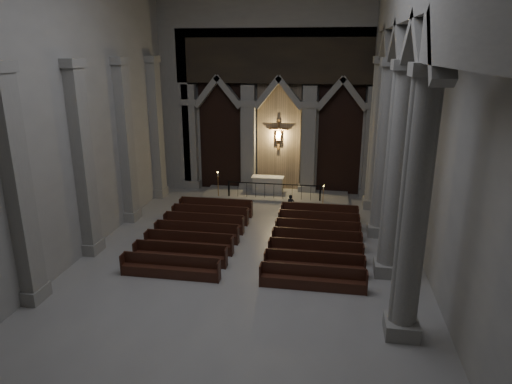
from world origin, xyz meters
TOP-DOWN VIEW (x-y plane):
  - room at (0.00, 0.00)m, footprint 24.00×24.10m
  - sanctuary_wall at (0.00, 11.54)m, footprint 14.00×0.77m
  - right_arcade at (5.50, 1.33)m, footprint 1.00×24.00m
  - left_pilasters at (-6.75, 3.50)m, footprint 0.60×13.00m
  - sanctuary_step at (0.00, 10.60)m, footprint 8.50×2.60m
  - altar at (-0.51, 10.85)m, footprint 1.90×0.76m
  - altar_rail at (0.00, 9.75)m, footprint 5.37×0.09m
  - candle_stand_left at (-3.26, 9.63)m, footprint 0.27×0.27m
  - candle_stand_right at (2.83, 8.90)m, footprint 0.22×0.22m
  - pews at (0.00, 3.39)m, footprint 9.28×7.43m
  - worshipper at (1.16, 7.61)m, footprint 0.41×0.29m

SIDE VIEW (x-z plane):
  - sanctuary_step at x=0.00m, z-range 0.00..0.15m
  - pews at x=0.00m, z-range -0.15..0.72m
  - candle_stand_right at x=2.83m, z-range -0.30..1.00m
  - candle_stand_left at x=-3.26m, z-range -0.37..1.24m
  - worshipper at x=1.16m, z-range 0.00..1.06m
  - altar at x=-0.51m, z-range 0.15..1.12m
  - altar_rail at x=0.00m, z-range 0.17..1.23m
  - left_pilasters at x=-6.75m, z-range -0.10..7.92m
  - sanctuary_wall at x=0.00m, z-range 0.62..12.62m
  - room at x=0.00m, z-range 1.60..13.60m
  - right_arcade at x=5.50m, z-range 1.83..13.83m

